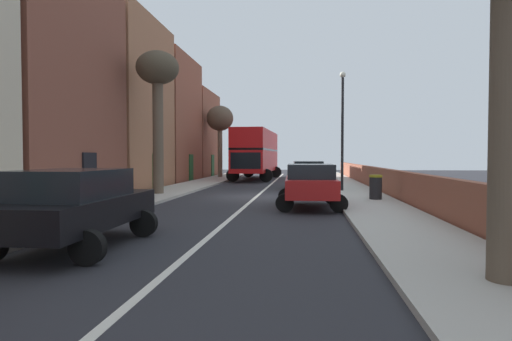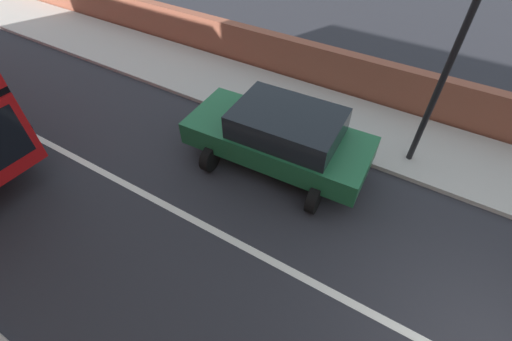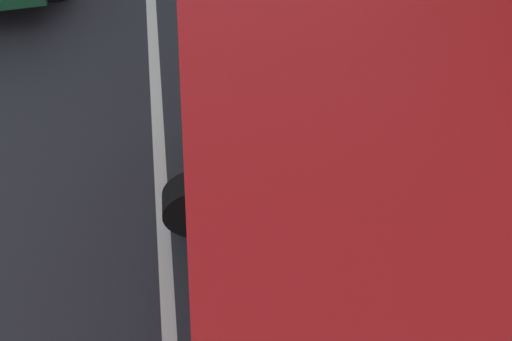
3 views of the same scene
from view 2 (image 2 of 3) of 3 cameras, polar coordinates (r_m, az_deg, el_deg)
name	(u,v)px [view 2 (image 2 of 3)]	position (r m, az deg, el deg)	size (l,w,h in m)	color
parked_car_green_right_3	(280,136)	(8.29, 3.97, 5.69)	(2.62, 4.48, 1.65)	#1E6038
lamppost_right	(473,8)	(7.91, 31.90, 21.51)	(0.32, 0.32, 6.31)	black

